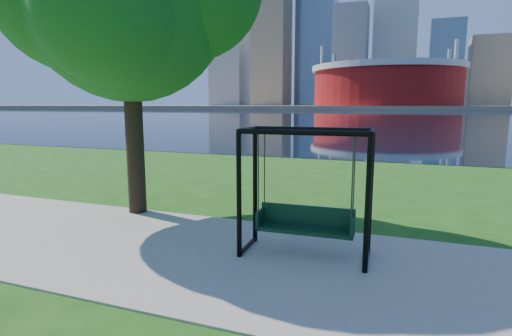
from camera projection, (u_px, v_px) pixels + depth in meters
The scene contains 7 objects.
ground at pixel (270, 252), 6.88m from camera, with size 900.00×900.00×0.00m, color #1E5114.
path at pixel (260, 261), 6.42m from camera, with size 120.00×4.00×0.03m, color #9E937F.
river at pixel (398, 115), 101.17m from camera, with size 900.00×180.00×0.02m, color black.
far_bank at pixel (404, 107), 289.59m from camera, with size 900.00×228.00×2.00m, color #937F60.
stadium at pixel (386, 84), 225.36m from camera, with size 83.00×83.00×32.00m.
skyline at pixel (401, 60), 297.99m from camera, with size 392.00×66.00×96.50m.
swing at pixel (306, 196), 6.53m from camera, with size 2.12×0.98×2.14m.
Camera 1 is at (2.08, -6.23, 2.51)m, focal length 28.00 mm.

